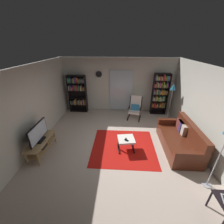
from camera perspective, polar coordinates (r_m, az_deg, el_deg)
ground_plane at (r=4.95m, az=1.63°, el=-13.42°), size 7.02×7.02×0.00m
wall_back at (r=6.96m, az=2.59°, el=10.77°), size 5.60×0.06×2.60m
wall_left at (r=5.07m, az=-30.28°, el=0.99°), size 0.06×6.00×2.60m
wall_right at (r=4.98m, az=34.68°, el=-0.63°), size 0.06×6.00×2.60m
glass_door_panel at (r=6.97m, az=3.67°, el=8.61°), size 1.10×0.01×2.00m
area_rug at (r=4.90m, az=4.67°, el=-13.96°), size 2.09×1.94×0.01m
tv_stand at (r=5.03m, az=-26.85°, el=-11.78°), size 0.46×1.18×0.45m
television at (r=4.80m, az=-27.84°, el=-7.63°), size 0.20×0.94×0.59m
bookshelf_near_tv at (r=7.11m, az=-13.88°, el=7.81°), size 0.86×0.30×1.83m
bookshelf_near_sofa at (r=7.01m, az=18.94°, el=7.29°), size 0.72×0.30×1.97m
leather_sofa at (r=5.18m, az=25.94°, el=-10.13°), size 0.90×1.92×0.90m
lounge_armchair at (r=6.48m, az=9.41°, el=2.03°), size 0.70×0.77×1.02m
ottoman at (r=4.62m, az=5.79°, el=-11.44°), size 0.58×0.55×0.42m
tv_remote at (r=4.53m, az=5.63°, el=-11.05°), size 0.07×0.15×0.02m
cell_phone at (r=4.51m, az=5.97°, el=-11.33°), size 0.14×0.15×0.01m
floor_lamp_by_shelf at (r=6.45m, az=23.51°, el=8.14°), size 0.22×0.22×1.67m
wall_clock at (r=6.84m, az=-5.41°, el=15.13°), size 0.29×0.03×0.29m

